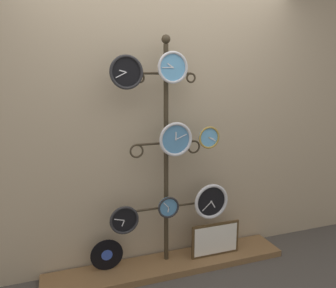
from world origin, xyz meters
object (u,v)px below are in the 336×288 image
at_px(clock_top_left, 126,72).
at_px(picture_frame, 216,239).
at_px(vinyl_record, 107,255).
at_px(clock_top_center, 173,68).
at_px(clock_middle_center, 176,139).
at_px(clock_bottom_left, 124,220).
at_px(display_stand, 166,196).
at_px(clock_middle_right, 209,137).
at_px(clock_bottom_center, 168,207).
at_px(clock_bottom_right, 211,201).

xyz_separation_m(clock_top_left, picture_frame, (0.81, -0.00, -1.52)).
bearing_deg(vinyl_record, clock_top_center, -11.33).
bearing_deg(clock_middle_center, clock_top_center, -160.42).
xyz_separation_m(clock_bottom_left, picture_frame, (0.86, -0.01, -0.32)).
xyz_separation_m(display_stand, picture_frame, (0.46, -0.09, -0.46)).
height_order(display_stand, picture_frame, display_stand).
xyz_separation_m(clock_top_center, clock_middle_right, (0.34, 0.02, -0.59)).
distance_m(clock_bottom_center, picture_frame, 0.60).
height_order(display_stand, clock_bottom_right, display_stand).
distance_m(clock_middle_right, picture_frame, 0.98).
relative_size(clock_bottom_right, picture_frame, 0.69).
bearing_deg(clock_bottom_left, display_stand, 11.42).
height_order(clock_middle_right, clock_bottom_right, clock_middle_right).
bearing_deg(clock_middle_center, clock_top_left, 178.76).
relative_size(display_stand, clock_bottom_right, 6.21).
height_order(display_stand, clock_bottom_center, display_stand).
relative_size(display_stand, vinyl_record, 7.25).
height_order(clock_top_center, vinyl_record, clock_top_center).
height_order(clock_bottom_right, picture_frame, clock_bottom_right).
relative_size(clock_middle_right, picture_frame, 0.41).
bearing_deg(picture_frame, display_stand, 168.32).
distance_m(clock_middle_center, clock_bottom_left, 0.80).
bearing_deg(clock_bottom_center, display_stand, 83.81).
relative_size(clock_bottom_left, clock_bottom_center, 1.29).
xyz_separation_m(clock_middle_right, picture_frame, (0.10, 0.00, -0.98)).
bearing_deg(clock_middle_center, clock_middle_right, 1.05).
bearing_deg(clock_top_center, clock_middle_right, 2.88).
distance_m(clock_bottom_left, clock_bottom_right, 0.80).
xyz_separation_m(clock_top_center, clock_middle_center, (0.03, 0.01, -0.58)).
xyz_separation_m(clock_top_center, picture_frame, (0.44, 0.02, -1.56)).
relative_size(display_stand, clock_middle_right, 10.38).
distance_m(clock_middle_center, vinyl_record, 1.16).
bearing_deg(clock_bottom_center, clock_bottom_left, 179.15).
distance_m(display_stand, vinyl_record, 0.72).
bearing_deg(clock_middle_right, clock_top_left, 179.76).
height_order(clock_middle_center, picture_frame, clock_middle_center).
distance_m(clock_top_center, clock_bottom_right, 1.24).
xyz_separation_m(clock_bottom_right, vinyl_record, (-0.94, 0.10, -0.40)).
height_order(clock_bottom_left, picture_frame, clock_bottom_left).
distance_m(clock_top_center, clock_middle_right, 0.68).
distance_m(clock_middle_right, clock_bottom_left, 1.00).
relative_size(clock_top_center, vinyl_record, 0.90).
relative_size(clock_top_center, clock_bottom_right, 0.77).
bearing_deg(clock_top_left, clock_middle_right, -0.24).
bearing_deg(vinyl_record, clock_bottom_right, -6.09).
distance_m(clock_middle_right, clock_bottom_center, 0.70).
relative_size(display_stand, clock_bottom_left, 8.25).
bearing_deg(clock_middle_right, display_stand, 165.23).
bearing_deg(clock_top_left, clock_bottom_left, 166.12).
bearing_deg(clock_bottom_center, clock_middle_center, -13.66).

